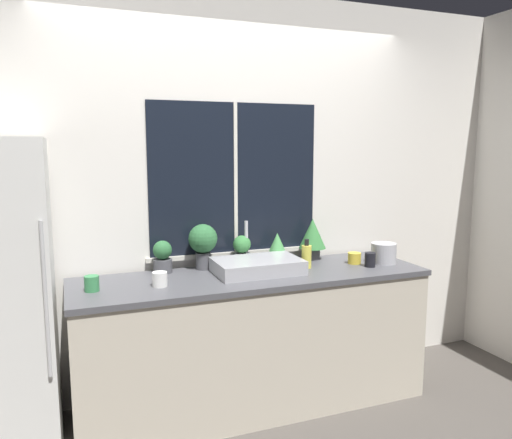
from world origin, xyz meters
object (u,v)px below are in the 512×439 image
object	(u,v)px
potted_plant_right	(277,246)
mug_black	(370,260)
potted_plant_far_left	(163,257)
potted_plant_far_right	(312,236)
sink	(257,266)
soap_bottle	(306,256)
mug_white	(160,279)
kettle	(384,252)
potted_plant_left	(203,242)
mug_yellow	(354,258)
potted_plant_center	(242,250)
mug_green	(92,284)

from	to	relation	value
potted_plant_right	mug_black	size ratio (longest dim) A/B	2.16
potted_plant_far_left	potted_plant_far_right	distance (m)	1.07
sink	soap_bottle	distance (m)	0.35
mug_white	sink	bearing A→B (deg)	7.94
kettle	sink	bearing A→B (deg)	175.90
potted_plant_far_left	kettle	size ratio (longest dim) A/B	1.20
potted_plant_left	kettle	distance (m)	1.25
mug_yellow	kettle	xyz separation A→B (m)	(0.20, -0.06, 0.04)
potted_plant_center	mug_green	world-z (taller)	potted_plant_center
potted_plant_left	kettle	world-z (taller)	potted_plant_left
soap_bottle	kettle	distance (m)	0.57
mug_black	mug_white	xyz separation A→B (m)	(-1.41, 0.03, -0.01)
potted_plant_right	mug_green	xyz separation A→B (m)	(-1.25, -0.27, -0.07)
mug_green	potted_plant_far_left	bearing A→B (deg)	30.78
sink	mug_green	world-z (taller)	sink
potted_plant_right	kettle	distance (m)	0.74
potted_plant_far_left	sink	bearing A→B (deg)	-21.21
soap_bottle	kettle	xyz separation A→B (m)	(0.56, -0.07, -0.01)
potted_plant_right	potted_plant_far_right	distance (m)	0.28
potted_plant_right	kettle	size ratio (longest dim) A/B	1.20
sink	potted_plant_far_right	distance (m)	0.57
soap_bottle	mug_white	world-z (taller)	soap_bottle
sink	kettle	world-z (taller)	sink
potted_plant_center	mug_green	bearing A→B (deg)	-164.84
sink	potted_plant_far_right	size ratio (longest dim) A/B	1.87
mug_white	mug_green	bearing A→B (deg)	173.70
soap_bottle	mug_black	world-z (taller)	soap_bottle
potted_plant_right	kettle	bearing A→B (deg)	-22.71
potted_plant_left	mug_black	bearing A→B (deg)	-17.82
potted_plant_left	mug_white	bearing A→B (deg)	-138.00
potted_plant_left	mug_yellow	bearing A→B (deg)	-12.53
potted_plant_far_right	soap_bottle	distance (m)	0.28
potted_plant_far_right	mug_yellow	bearing A→B (deg)	-47.09
potted_plant_far_right	mug_green	world-z (taller)	potted_plant_far_right
potted_plant_far_right	mug_yellow	size ratio (longest dim) A/B	3.26
potted_plant_center	soap_bottle	xyz separation A→B (m)	(0.38, -0.22, -0.03)
sink	potted_plant_left	xyz separation A→B (m)	(-0.30, 0.22, 0.14)
potted_plant_far_left	potted_plant_far_right	size ratio (longest dim) A/B	0.71
potted_plant_far_left	soap_bottle	xyz separation A→B (m)	(0.92, -0.22, -0.02)
mug_black	sink	bearing A→B (deg)	170.88
potted_plant_left	soap_bottle	distance (m)	0.69
mug_green	kettle	xyz separation A→B (m)	(1.93, -0.02, 0.03)
potted_plant_far_left	mug_yellow	size ratio (longest dim) A/B	2.32
mug_green	mug_white	distance (m)	0.38
potted_plant_center	kettle	size ratio (longest dim) A/B	1.19
kettle	potted_plant_left	bearing A→B (deg)	166.78
potted_plant_center	mug_white	size ratio (longest dim) A/B	2.39
potted_plant_center	potted_plant_right	bearing A→B (deg)	0.00
sink	potted_plant_far_left	bearing A→B (deg)	158.79
mug_white	mug_yellow	distance (m)	1.36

